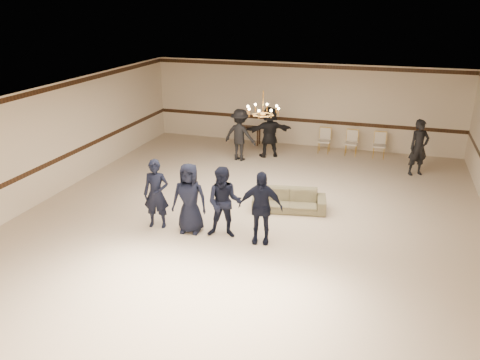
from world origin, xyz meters
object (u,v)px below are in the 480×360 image
object	(u,v)px
banquet_chair_left	(324,141)
console_table	(249,135)
boy_c	(224,203)
banquet_chair_mid	(351,143)
boy_d	(260,207)
chandelier	(263,103)
boy_a	(156,194)
boy_b	(190,198)
adult_right	(419,148)
banquet_chair_right	(379,145)
adult_left	(240,135)
settee	(289,200)
adult_mid	(269,132)

from	to	relation	value
banquet_chair_left	console_table	size ratio (longest dim) A/B	1.06
boy_c	banquet_chair_mid	distance (m)	7.87
boy_d	banquet_chair_mid	bearing A→B (deg)	70.31
chandelier	boy_a	bearing A→B (deg)	-133.23
boy_a	boy_b	world-z (taller)	same
boy_d	banquet_chair_left	size ratio (longest dim) A/B	1.94
console_table	adult_right	bearing A→B (deg)	-13.47
boy_c	boy_d	world-z (taller)	same
chandelier	banquet_chair_right	world-z (taller)	chandelier
boy_b	boy_d	xyz separation A→B (m)	(1.80, 0.00, 0.00)
boy_d	adult_right	bearing A→B (deg)	49.77
adult_left	console_table	xyz separation A→B (m)	(-0.24, 1.97, -0.56)
chandelier	settee	size ratio (longest dim) A/B	0.47
boy_b	boy_c	size ratio (longest dim) A/B	1.00
boy_d	adult_left	distance (m)	6.19
boy_c	banquet_chair_left	bearing A→B (deg)	69.41
boy_a	boy_d	distance (m)	2.70
chandelier	adult_left	size ratio (longest dim) A/B	0.51
adult_mid	adult_right	world-z (taller)	same
adult_right	banquet_chair_left	xyz separation A→B (m)	(-3.24, 1.47, -0.47)
boy_c	banquet_chair_mid	size ratio (longest dim) A/B	1.94
boy_b	settee	size ratio (longest dim) A/B	0.90
chandelier	boy_c	bearing A→B (deg)	-98.14
chandelier	boy_b	world-z (taller)	chandelier
chandelier	banquet_chair_right	xyz separation A→B (m)	(3.01, 5.25, -2.42)
console_table	settee	bearing A→B (deg)	-62.00
adult_mid	boy_b	bearing A→B (deg)	58.77
boy_b	settee	xyz separation A→B (m)	(2.08, 1.99, -0.60)
console_table	banquet_chair_left	bearing A→B (deg)	-2.30
chandelier	adult_mid	xyz separation A→B (m)	(-0.85, 4.18, -1.95)
boy_d	banquet_chair_mid	xyz separation A→B (m)	(1.43, 7.51, -0.43)
boy_a	boy_b	xyz separation A→B (m)	(0.90, 0.00, 0.00)
chandelier	banquet_chair_mid	world-z (taller)	chandelier
boy_a	banquet_chair_mid	xyz separation A→B (m)	(4.13, 7.51, -0.43)
chandelier	adult_right	distance (m)	6.01
boy_c	adult_mid	size ratio (longest dim) A/B	0.96
chandelier	adult_mid	size ratio (longest dim) A/B	0.51
settee	adult_left	size ratio (longest dim) A/B	1.07
boy_c	banquet_chair_right	bearing A→B (deg)	55.53
adult_left	chandelier	bearing A→B (deg)	126.84
boy_a	banquet_chair_mid	bearing A→B (deg)	50.94
adult_left	banquet_chair_left	xyz separation A→B (m)	(2.76, 1.77, -0.47)
adult_left	adult_mid	distance (m)	1.14
banquet_chair_mid	banquet_chair_right	bearing A→B (deg)	2.94
chandelier	adult_left	world-z (taller)	chandelier
boy_c	adult_right	world-z (taller)	adult_right
boy_b	adult_left	xyz separation A→B (m)	(-0.53, 5.74, 0.04)
banquet_chair_left	banquet_chair_mid	size ratio (longest dim) A/B	1.00
chandelier	banquet_chair_left	distance (m)	5.87
banquet_chair_right	console_table	xyz separation A→B (m)	(-5.00, 0.20, -0.09)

